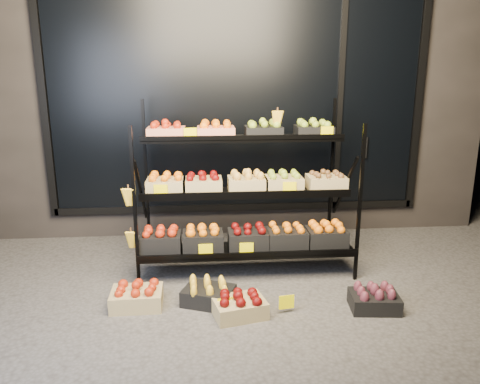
{
  "coord_description": "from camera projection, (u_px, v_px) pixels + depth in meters",
  "views": [
    {
      "loc": [
        -0.43,
        -3.85,
        1.97
      ],
      "look_at": [
        -0.06,
        0.55,
        0.8
      ],
      "focal_mm": 35.0,
      "sensor_mm": 36.0,
      "label": 1
    }
  ],
  "objects": [
    {
      "name": "building",
      "position": [
        231.0,
        85.0,
        6.3
      ],
      "size": [
        6.0,
        2.08,
        3.5
      ],
      "color": "#2D2826",
      "rests_on": "ground"
    },
    {
      "name": "display_rack",
      "position": [
        243.0,
        192.0,
        4.63
      ],
      "size": [
        2.18,
        1.02,
        1.67
      ],
      "color": "black",
      "rests_on": "ground"
    },
    {
      "name": "floor_crate_right",
      "position": [
        374.0,
        299.0,
        3.93
      ],
      "size": [
        0.43,
        0.33,
        0.2
      ],
      "rotation": [
        0.0,
        0.0,
        -0.11
      ],
      "color": "black",
      "rests_on": "ground"
    },
    {
      "name": "ground",
      "position": [
        251.0,
        292.0,
        4.25
      ],
      "size": [
        24.0,
        24.0,
        0.0
      ],
      "primitive_type": "plane",
      "color": "#514F4C",
      "rests_on": "ground"
    },
    {
      "name": "floor_crate_midleft",
      "position": [
        209.0,
        293.0,
        4.03
      ],
      "size": [
        0.5,
        0.44,
        0.21
      ],
      "rotation": [
        0.0,
        0.0,
        -0.37
      ],
      "color": "black",
      "rests_on": "ground"
    },
    {
      "name": "tag_floor_b",
      "position": [
        286.0,
        306.0,
        3.87
      ],
      "size": [
        0.13,
        0.01,
        0.12
      ],
      "primitive_type": "cube",
      "color": "#FCE900",
      "rests_on": "ground"
    },
    {
      "name": "tag_floor_a",
      "position": [
        225.0,
        309.0,
        3.83
      ],
      "size": [
        0.13,
        0.01,
        0.12
      ],
      "primitive_type": "cube",
      "color": "#FCE900",
      "rests_on": "ground"
    },
    {
      "name": "floor_crate_left",
      "position": [
        137.0,
        296.0,
        3.97
      ],
      "size": [
        0.43,
        0.32,
        0.21
      ],
      "rotation": [
        0.0,
        0.0,
        0.01
      ],
      "color": "tan",
      "rests_on": "ground"
    },
    {
      "name": "floor_crate_midright",
      "position": [
        239.0,
        305.0,
        3.82
      ],
      "size": [
        0.47,
        0.39,
        0.21
      ],
      "rotation": [
        0.0,
        0.0,
        0.23
      ],
      "color": "tan",
      "rests_on": "ground"
    }
  ]
}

